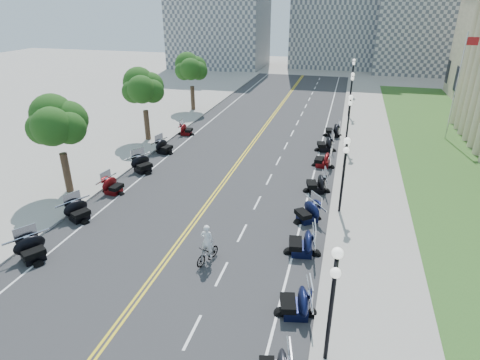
# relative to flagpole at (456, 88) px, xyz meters

# --- Properties ---
(ground) EXTENTS (160.00, 160.00, 0.00)m
(ground) POSITION_rel_flagpole_xyz_m (-18.00, -22.00, -5.00)
(ground) COLOR gray
(road) EXTENTS (16.00, 90.00, 0.01)m
(road) POSITION_rel_flagpole_xyz_m (-18.00, -12.00, -5.00)
(road) COLOR #333335
(road) RESTS_ON ground
(centerline_yellow_a) EXTENTS (0.12, 90.00, 0.00)m
(centerline_yellow_a) POSITION_rel_flagpole_xyz_m (-18.12, -12.00, -4.99)
(centerline_yellow_a) COLOR yellow
(centerline_yellow_a) RESTS_ON road
(centerline_yellow_b) EXTENTS (0.12, 90.00, 0.00)m
(centerline_yellow_b) POSITION_rel_flagpole_xyz_m (-17.88, -12.00, -4.99)
(centerline_yellow_b) COLOR yellow
(centerline_yellow_b) RESTS_ON road
(edge_line_north) EXTENTS (0.12, 90.00, 0.00)m
(edge_line_north) POSITION_rel_flagpole_xyz_m (-11.60, -12.00, -4.99)
(edge_line_north) COLOR white
(edge_line_north) RESTS_ON road
(edge_line_south) EXTENTS (0.12, 90.00, 0.00)m
(edge_line_south) POSITION_rel_flagpole_xyz_m (-24.40, -12.00, -4.99)
(edge_line_south) COLOR white
(edge_line_south) RESTS_ON road
(lane_dash_4) EXTENTS (0.12, 2.00, 0.00)m
(lane_dash_4) POSITION_rel_flagpole_xyz_m (-14.80, -30.00, -4.99)
(lane_dash_4) COLOR white
(lane_dash_4) RESTS_ON road
(lane_dash_5) EXTENTS (0.12, 2.00, 0.00)m
(lane_dash_5) POSITION_rel_flagpole_xyz_m (-14.80, -26.00, -4.99)
(lane_dash_5) COLOR white
(lane_dash_5) RESTS_ON road
(lane_dash_6) EXTENTS (0.12, 2.00, 0.00)m
(lane_dash_6) POSITION_rel_flagpole_xyz_m (-14.80, -22.00, -4.99)
(lane_dash_6) COLOR white
(lane_dash_6) RESTS_ON road
(lane_dash_7) EXTENTS (0.12, 2.00, 0.00)m
(lane_dash_7) POSITION_rel_flagpole_xyz_m (-14.80, -18.00, -4.99)
(lane_dash_7) COLOR white
(lane_dash_7) RESTS_ON road
(lane_dash_8) EXTENTS (0.12, 2.00, 0.00)m
(lane_dash_8) POSITION_rel_flagpole_xyz_m (-14.80, -14.00, -4.99)
(lane_dash_8) COLOR white
(lane_dash_8) RESTS_ON road
(lane_dash_9) EXTENTS (0.12, 2.00, 0.00)m
(lane_dash_9) POSITION_rel_flagpole_xyz_m (-14.80, -10.00, -4.99)
(lane_dash_9) COLOR white
(lane_dash_9) RESTS_ON road
(lane_dash_10) EXTENTS (0.12, 2.00, 0.00)m
(lane_dash_10) POSITION_rel_flagpole_xyz_m (-14.80, -6.00, -4.99)
(lane_dash_10) COLOR white
(lane_dash_10) RESTS_ON road
(lane_dash_11) EXTENTS (0.12, 2.00, 0.00)m
(lane_dash_11) POSITION_rel_flagpole_xyz_m (-14.80, -2.00, -4.99)
(lane_dash_11) COLOR white
(lane_dash_11) RESTS_ON road
(lane_dash_12) EXTENTS (0.12, 2.00, 0.00)m
(lane_dash_12) POSITION_rel_flagpole_xyz_m (-14.80, 2.00, -4.99)
(lane_dash_12) COLOR white
(lane_dash_12) RESTS_ON road
(lane_dash_13) EXTENTS (0.12, 2.00, 0.00)m
(lane_dash_13) POSITION_rel_flagpole_xyz_m (-14.80, 6.00, -4.99)
(lane_dash_13) COLOR white
(lane_dash_13) RESTS_ON road
(lane_dash_14) EXTENTS (0.12, 2.00, 0.00)m
(lane_dash_14) POSITION_rel_flagpole_xyz_m (-14.80, 10.00, -4.99)
(lane_dash_14) COLOR white
(lane_dash_14) RESTS_ON road
(lane_dash_15) EXTENTS (0.12, 2.00, 0.00)m
(lane_dash_15) POSITION_rel_flagpole_xyz_m (-14.80, 14.00, -4.99)
(lane_dash_15) COLOR white
(lane_dash_15) RESTS_ON road
(lane_dash_16) EXTENTS (0.12, 2.00, 0.00)m
(lane_dash_16) POSITION_rel_flagpole_xyz_m (-14.80, 18.00, -4.99)
(lane_dash_16) COLOR white
(lane_dash_16) RESTS_ON road
(lane_dash_17) EXTENTS (0.12, 2.00, 0.00)m
(lane_dash_17) POSITION_rel_flagpole_xyz_m (-14.80, 22.00, -4.99)
(lane_dash_17) COLOR white
(lane_dash_17) RESTS_ON road
(lane_dash_18) EXTENTS (0.12, 2.00, 0.00)m
(lane_dash_18) POSITION_rel_flagpole_xyz_m (-14.80, 26.00, -4.99)
(lane_dash_18) COLOR white
(lane_dash_18) RESTS_ON road
(lane_dash_19) EXTENTS (0.12, 2.00, 0.00)m
(lane_dash_19) POSITION_rel_flagpole_xyz_m (-14.80, 30.00, -4.99)
(lane_dash_19) COLOR white
(lane_dash_19) RESTS_ON road
(sidewalk_north) EXTENTS (5.00, 90.00, 0.15)m
(sidewalk_north) POSITION_rel_flagpole_xyz_m (-7.50, -12.00, -4.92)
(sidewalk_north) COLOR #9E9991
(sidewalk_north) RESTS_ON ground
(sidewalk_south) EXTENTS (5.00, 90.00, 0.15)m
(sidewalk_south) POSITION_rel_flagpole_xyz_m (-28.50, -12.00, -4.92)
(sidewalk_south) COLOR #9E9991
(sidewalk_south) RESTS_ON ground
(lawn) EXTENTS (9.00, 60.00, 0.10)m
(lawn) POSITION_rel_flagpole_xyz_m (-0.50, -4.00, -4.95)
(lawn) COLOR #356023
(lawn) RESTS_ON ground
(distant_block_c) EXTENTS (20.00, 14.00, 22.00)m
(distant_block_c) POSITION_rel_flagpole_xyz_m (4.00, 43.00, 6.00)
(distant_block_c) COLOR gray
(distant_block_c) RESTS_ON ground
(street_lamp_1) EXTENTS (0.50, 1.20, 4.90)m
(street_lamp_1) POSITION_rel_flagpole_xyz_m (-9.40, -30.00, -2.40)
(street_lamp_1) COLOR black
(street_lamp_1) RESTS_ON sidewalk_north
(street_lamp_2) EXTENTS (0.50, 1.20, 4.90)m
(street_lamp_2) POSITION_rel_flagpole_xyz_m (-9.40, -18.00, -2.40)
(street_lamp_2) COLOR black
(street_lamp_2) RESTS_ON sidewalk_north
(street_lamp_3) EXTENTS (0.50, 1.20, 4.90)m
(street_lamp_3) POSITION_rel_flagpole_xyz_m (-9.40, -6.00, -2.40)
(street_lamp_3) COLOR black
(street_lamp_3) RESTS_ON sidewalk_north
(street_lamp_4) EXTENTS (0.50, 1.20, 4.90)m
(street_lamp_4) POSITION_rel_flagpole_xyz_m (-9.40, 6.00, -2.40)
(street_lamp_4) COLOR black
(street_lamp_4) RESTS_ON sidewalk_north
(street_lamp_5) EXTENTS (0.50, 1.20, 4.90)m
(street_lamp_5) POSITION_rel_flagpole_xyz_m (-9.40, 18.00, -2.40)
(street_lamp_5) COLOR black
(street_lamp_5) RESTS_ON sidewalk_north
(flagpole) EXTENTS (1.10, 0.20, 10.00)m
(flagpole) POSITION_rel_flagpole_xyz_m (0.00, 0.00, 0.00)
(flagpole) COLOR silver
(flagpole) RESTS_ON ground
(tree_2) EXTENTS (4.80, 4.80, 9.20)m
(tree_2) POSITION_rel_flagpole_xyz_m (-28.00, -20.00, -0.25)
(tree_2) COLOR #235619
(tree_2) RESTS_ON sidewalk_south
(tree_3) EXTENTS (4.80, 4.80, 9.20)m
(tree_3) POSITION_rel_flagpole_xyz_m (-28.00, -8.00, -0.25)
(tree_3) COLOR #235619
(tree_3) RESTS_ON sidewalk_south
(tree_4) EXTENTS (4.80, 4.80, 9.20)m
(tree_4) POSITION_rel_flagpole_xyz_m (-28.00, 4.00, -0.25)
(tree_4) COLOR #235619
(tree_4) RESTS_ON sidewalk_south
(motorcycle_n_4) EXTENTS (2.47, 2.47, 1.45)m
(motorcycle_n_4) POSITION_rel_flagpole_xyz_m (-10.85, -27.83, -4.28)
(motorcycle_n_4) COLOR black
(motorcycle_n_4) RESTS_ON road
(motorcycle_n_5) EXTENTS (2.45, 2.45, 1.51)m
(motorcycle_n_5) POSITION_rel_flagpole_xyz_m (-11.17, -23.16, -4.25)
(motorcycle_n_5) COLOR black
(motorcycle_n_5) RESTS_ON road
(motorcycle_n_6) EXTENTS (2.83, 2.83, 1.41)m
(motorcycle_n_6) POSITION_rel_flagpole_xyz_m (-11.29, -19.56, -4.29)
(motorcycle_n_6) COLOR black
(motorcycle_n_6) RESTS_ON road
(motorcycle_n_7) EXTENTS (2.48, 2.48, 1.45)m
(motorcycle_n_7) POSITION_rel_flagpole_xyz_m (-11.14, -15.22, -4.28)
(motorcycle_n_7) COLOR black
(motorcycle_n_7) RESTS_ON road
(motorcycle_n_8) EXTENTS (2.15, 2.15, 1.41)m
(motorcycle_n_8) POSITION_rel_flagpole_xyz_m (-11.07, -10.31, -4.30)
(motorcycle_n_8) COLOR #590A0C
(motorcycle_n_8) RESTS_ON road
(motorcycle_n_9) EXTENTS (2.48, 2.48, 1.48)m
(motorcycle_n_9) POSITION_rel_flagpole_xyz_m (-11.18, -6.43, -4.26)
(motorcycle_n_9) COLOR black
(motorcycle_n_9) RESTS_ON road
(motorcycle_n_10) EXTENTS (2.36, 2.36, 1.45)m
(motorcycle_n_10) POSITION_rel_flagpole_xyz_m (-10.77, -1.88, -4.27)
(motorcycle_n_10) COLOR black
(motorcycle_n_10) RESTS_ON road
(motorcycle_s_4) EXTENTS (2.80, 2.80, 1.42)m
(motorcycle_s_4) POSITION_rel_flagpole_xyz_m (-24.78, -27.42, -4.29)
(motorcycle_s_4) COLOR black
(motorcycle_s_4) RESTS_ON road
(motorcycle_s_5) EXTENTS (2.64, 2.64, 1.37)m
(motorcycle_s_5) POSITION_rel_flagpole_xyz_m (-25.03, -23.14, -4.31)
(motorcycle_s_5) COLOR black
(motorcycle_s_5) RESTS_ON road
(motorcycle_s_6) EXTENTS (2.08, 2.08, 1.30)m
(motorcycle_s_6) POSITION_rel_flagpole_xyz_m (-24.99, -19.23, -4.35)
(motorcycle_s_6) COLOR #590A0C
(motorcycle_s_6) RESTS_ON road
(motorcycle_s_7) EXTENTS (2.85, 2.85, 1.45)m
(motorcycle_s_7) POSITION_rel_flagpole_xyz_m (-24.84, -15.15, -4.27)
(motorcycle_s_7) COLOR black
(motorcycle_s_7) RESTS_ON road
(motorcycle_s_8) EXTENTS (2.32, 2.32, 1.34)m
(motorcycle_s_8) POSITION_rel_flagpole_xyz_m (-25.00, -10.76, -4.33)
(motorcycle_s_8) COLOR black
(motorcycle_s_8) RESTS_ON road
(motorcycle_s_9) EXTENTS (1.89, 1.89, 1.26)m
(motorcycle_s_9) POSITION_rel_flagpole_xyz_m (-25.12, -5.29, -4.37)
(motorcycle_s_9) COLOR #590A0C
(motorcycle_s_9) RESTS_ON road
(bicycle) EXTENTS (1.05, 1.81, 1.05)m
(bicycle) POSITION_rel_flagpole_xyz_m (-15.81, -25.22, -4.47)
(bicycle) COLOR #A51414
(bicycle) RESTS_ON road
(cyclist_rider) EXTENTS (0.68, 0.45, 1.88)m
(cyclist_rider) POSITION_rel_flagpole_xyz_m (-15.81, -25.22, -3.01)
(cyclist_rider) COLOR silver
(cyclist_rider) RESTS_ON bicycle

